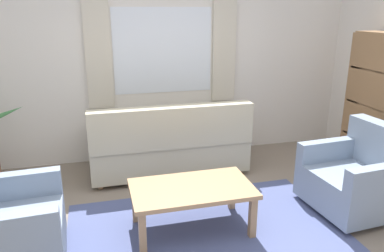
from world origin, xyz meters
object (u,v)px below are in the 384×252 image
at_px(armchair_left, 0,227).
at_px(coffee_table, 192,192).
at_px(armchair_right, 358,177).
at_px(couch, 169,145).
at_px(bookshelf, 378,114).

relative_size(armchair_left, coffee_table, 0.80).
bearing_deg(armchair_right, couch, -133.41).
xyz_separation_m(couch, armchair_right, (1.67, -1.37, -0.01)).
relative_size(armchair_left, bookshelf, 0.51).
xyz_separation_m(couch, bookshelf, (2.42, -0.67, 0.40)).
xyz_separation_m(armchair_left, bookshelf, (4.04, 0.76, 0.42)).
bearing_deg(bookshelf, coffee_table, 104.35).
relative_size(coffee_table, bookshelf, 0.64).
distance_m(coffee_table, bookshelf, 2.58).
bearing_deg(armchair_right, coffee_table, -96.11).
bearing_deg(couch, armchair_right, 140.68).
distance_m(couch, armchair_right, 2.16).
relative_size(armchair_left, armchair_right, 0.99).
distance_m(armchair_left, armchair_right, 3.29).
height_order(armchair_left, bookshelf, bookshelf).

